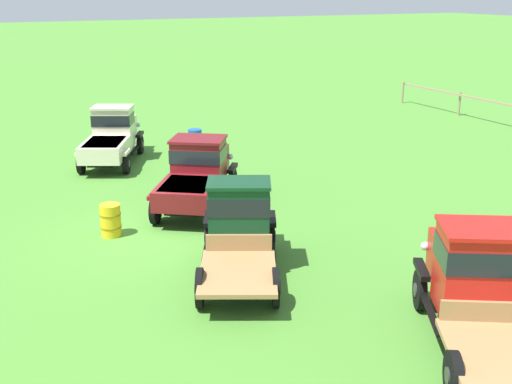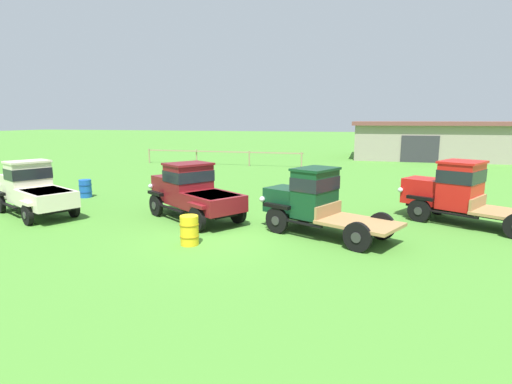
# 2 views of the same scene
# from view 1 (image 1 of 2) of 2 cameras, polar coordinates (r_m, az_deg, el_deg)

# --- Properties ---
(ground_plane) EXTENTS (240.00, 240.00, 0.00)m
(ground_plane) POSITION_cam_1_polar(r_m,az_deg,el_deg) (18.24, -8.59, -3.69)
(ground_plane) COLOR #47842D
(paddock_fence) EXTENTS (13.90, 0.51, 1.25)m
(paddock_fence) POSITION_cam_1_polar(r_m,az_deg,el_deg) (34.49, 20.17, 7.22)
(paddock_fence) COLOR #997F60
(paddock_fence) RESTS_ON ground
(vintage_truck_foreground_near) EXTENTS (4.91, 3.40, 2.16)m
(vintage_truck_foreground_near) POSITION_cam_1_polar(r_m,az_deg,el_deg) (25.82, -12.65, 4.90)
(vintage_truck_foreground_near) COLOR black
(vintage_truck_foreground_near) RESTS_ON ground
(vintage_truck_second_in_line) EXTENTS (4.75, 3.89, 2.15)m
(vintage_truck_second_in_line) POSITION_cam_1_polar(r_m,az_deg,el_deg) (20.07, -5.21, 1.78)
(vintage_truck_second_in_line) COLOR black
(vintage_truck_second_in_line) RESTS_ON ground
(vintage_truck_midrow_center) EXTENTS (4.89, 3.44, 2.23)m
(vintage_truck_midrow_center) POSITION_cam_1_polar(r_m,az_deg,el_deg) (15.59, -1.50, -2.78)
(vintage_truck_midrow_center) COLOR black
(vintage_truck_midrow_center) RESTS_ON ground
(vintage_truck_far_side) EXTENTS (5.13, 3.90, 2.31)m
(vintage_truck_far_side) POSITION_cam_1_polar(r_m,az_deg,el_deg) (13.36, 19.05, -7.17)
(vintage_truck_far_side) COLOR black
(vintage_truck_far_side) RESTS_ON ground
(oil_drum_beside_row) EXTENTS (0.61, 0.61, 0.88)m
(oil_drum_beside_row) POSITION_cam_1_polar(r_m,az_deg,el_deg) (27.34, -5.44, 4.65)
(oil_drum_beside_row) COLOR #1951B2
(oil_drum_beside_row) RESTS_ON ground
(oil_drum_near_fence) EXTENTS (0.59, 0.59, 0.91)m
(oil_drum_near_fence) POSITION_cam_1_polar(r_m,az_deg,el_deg) (18.20, -12.80, -2.45)
(oil_drum_near_fence) COLOR gold
(oil_drum_near_fence) RESTS_ON ground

